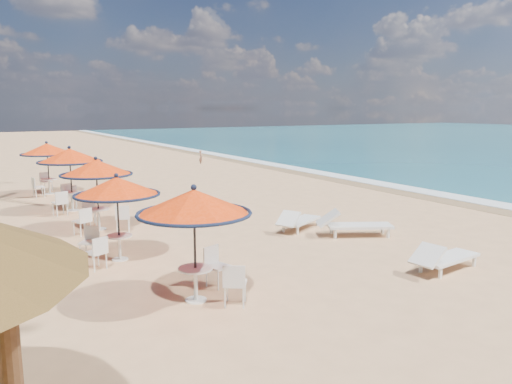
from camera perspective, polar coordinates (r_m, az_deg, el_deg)
ground at (r=12.87m, az=12.89°, el=-7.55°), size 160.00×160.00×0.00m
foam_strip at (r=26.24m, az=12.74°, el=1.13°), size 1.20×140.00×0.04m
wetsand_band at (r=25.64m, az=11.27°, el=0.99°), size 1.40×140.00×0.02m
station_0 at (r=9.60m, az=-6.66°, el=-2.33°), size 2.22×2.22×2.32m
station_1 at (r=12.60m, az=-15.92°, el=-0.27°), size 2.09×2.09×2.18m
station_2 at (r=16.03m, az=-17.77°, el=1.70°), size 2.19×2.19×2.28m
station_3 at (r=19.41m, az=-20.58°, el=3.08°), size 2.30×2.32×2.40m
station_4 at (r=23.61m, az=-22.83°, el=4.05°), size 2.23×2.32×2.33m
lounger_near at (r=12.38m, az=20.63°, el=-7.00°), size 2.05×0.85×0.71m
lounger_mid at (r=14.98m, az=10.91°, el=-3.60°), size 2.27×1.64×0.79m
lounger_far at (r=15.47m, az=4.82°, el=-3.23°), size 1.97×1.38×0.68m
person at (r=33.96m, az=-6.32°, el=4.01°), size 0.31×0.41×0.99m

